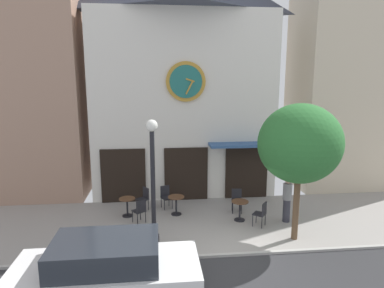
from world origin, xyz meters
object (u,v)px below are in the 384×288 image
(cafe_chair_near_tree, at_px, (140,209))
(cafe_chair_facing_street, at_px, (144,197))
(cafe_chair_curbside, at_px, (237,199))
(pedestrian_grey, at_px, (287,199))
(cafe_table_leftmost, at_px, (240,208))
(cafe_table_center_right, at_px, (127,204))
(parked_car_white, at_px, (107,272))
(street_lamp, at_px, (153,184))
(cafe_table_rightmost, at_px, (176,202))
(cafe_chair_near_lamp, at_px, (166,195))
(street_tree, at_px, (300,144))
(cafe_chair_outer, at_px, (262,212))

(cafe_chair_near_tree, xyz_separation_m, cafe_chair_facing_street, (0.09, 1.31, 0.00))
(cafe_chair_curbside, height_order, pedestrian_grey, pedestrian_grey)
(cafe_table_leftmost, xyz_separation_m, cafe_chair_facing_street, (-3.56, 1.43, 0.03))
(cafe_table_center_right, distance_m, parked_car_white, 5.03)
(cafe_table_leftmost, relative_size, cafe_chair_facing_street, 0.83)
(street_lamp, distance_m, cafe_table_rightmost, 2.98)
(street_lamp, height_order, cafe_chair_curbside, street_lamp)
(cafe_chair_near_tree, xyz_separation_m, parked_car_white, (-0.56, -4.32, 0.23))
(cafe_chair_facing_street, bearing_deg, street_lamp, -82.11)
(cafe_chair_near_lamp, height_order, cafe_chair_facing_street, same)
(cafe_table_rightmost, distance_m, cafe_chair_facing_street, 1.40)
(street_tree, relative_size, cafe_table_rightmost, 6.11)
(cafe_chair_outer, height_order, cafe_chair_curbside, same)
(street_lamp, relative_size, cafe_chair_near_lamp, 4.43)
(cafe_chair_facing_street, xyz_separation_m, pedestrian_grey, (5.23, -1.71, 0.33))
(street_tree, relative_size, cafe_chair_near_lamp, 4.92)
(street_lamp, distance_m, cafe_chair_curbside, 4.32)
(cafe_chair_near_tree, distance_m, cafe_chair_curbside, 3.81)
(cafe_chair_near_tree, relative_size, cafe_chair_facing_street, 1.00)
(street_lamp, xyz_separation_m, cafe_chair_near_lamp, (0.46, 3.17, -1.50))
(street_lamp, bearing_deg, cafe_chair_facing_street, 97.89)
(street_lamp, xyz_separation_m, pedestrian_grey, (4.81, 1.33, -1.16))
(street_lamp, relative_size, cafe_table_leftmost, 5.35)
(cafe_table_center_right, bearing_deg, cafe_table_leftmost, -11.22)
(cafe_chair_near_tree, height_order, cafe_chair_curbside, same)
(street_tree, distance_m, cafe_table_center_right, 6.68)
(street_lamp, xyz_separation_m, cafe_chair_curbside, (3.22, 2.45, -1.50))
(cafe_table_center_right, distance_m, cafe_chair_outer, 5.01)
(cafe_table_leftmost, relative_size, cafe_chair_near_tree, 0.83)
(street_lamp, distance_m, pedestrian_grey, 5.12)
(cafe_chair_near_lamp, xyz_separation_m, pedestrian_grey, (4.35, -1.83, 0.33))
(cafe_chair_facing_street, relative_size, pedestrian_grey, 0.54)
(cafe_chair_near_tree, bearing_deg, cafe_chair_curbside, 10.93)
(cafe_table_rightmost, xyz_separation_m, pedestrian_grey, (3.98, -1.08, 0.38))
(cafe_chair_curbside, bearing_deg, cafe_table_leftmost, -96.01)
(cafe_table_center_right, xyz_separation_m, cafe_chair_curbside, (4.25, 0.02, 0.06))
(pedestrian_grey, relative_size, parked_car_white, 0.39)
(cafe_table_leftmost, bearing_deg, street_tree, -48.57)
(cafe_table_leftmost, bearing_deg, cafe_chair_near_tree, 178.13)
(cafe_chair_facing_street, bearing_deg, cafe_chair_near_tree, -94.06)
(street_tree, distance_m, cafe_chair_near_lamp, 5.82)
(street_lamp, distance_m, cafe_chair_near_lamp, 3.53)
(cafe_chair_near_tree, xyz_separation_m, pedestrian_grey, (5.32, -0.40, 0.33))
(street_lamp, height_order, cafe_table_rightmost, street_lamp)
(cafe_chair_facing_street, bearing_deg, street_tree, -31.45)
(cafe_chair_outer, bearing_deg, pedestrian_grey, 16.95)
(cafe_table_rightmost, relative_size, cafe_chair_near_lamp, 0.81)
(cafe_table_rightmost, bearing_deg, cafe_chair_near_lamp, 116.32)
(street_lamp, xyz_separation_m, cafe_table_center_right, (-1.03, 2.44, -1.56))
(cafe_chair_outer, distance_m, cafe_chair_facing_street, 4.65)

